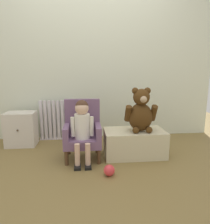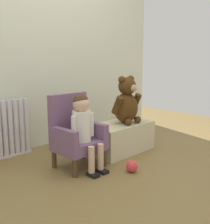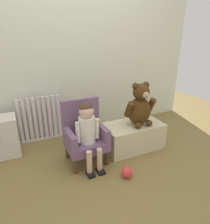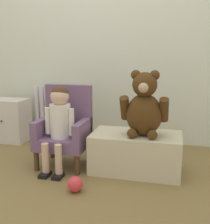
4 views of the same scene
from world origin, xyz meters
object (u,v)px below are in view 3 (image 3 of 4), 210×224
object	(u,v)px
radiator	(40,119)
low_bench	(132,136)
small_dresser	(0,137)
large_teddy_bear	(140,107)
child_armchair	(84,134)
child_figure	(88,126)
toy_ball	(127,172)

from	to	relation	value
radiator	low_bench	bearing A→B (deg)	-35.10
small_dresser	low_bench	size ratio (longest dim) A/B	0.65
radiator	large_teddy_bear	xyz separation A→B (m)	(1.04, -0.72, 0.25)
small_dresser	child_armchair	size ratio (longest dim) A/B	0.68
child_armchair	large_teddy_bear	bearing A→B (deg)	-3.35
low_bench	large_teddy_bear	world-z (taller)	large_teddy_bear
small_dresser	large_teddy_bear	world-z (taller)	large_teddy_bear
small_dresser	child_figure	distance (m)	1.06
child_figure	low_bench	xyz separation A→B (m)	(0.62, 0.10, -0.29)
child_armchair	low_bench	distance (m)	0.64
toy_ball	low_bench	bearing A→B (deg)	52.18
radiator	small_dresser	size ratio (longest dim) A/B	1.28
child_armchair	low_bench	world-z (taller)	child_armchair
radiator	child_figure	size ratio (longest dim) A/B	0.85
child_figure	low_bench	distance (m)	0.69
large_teddy_bear	low_bench	bearing A→B (deg)	153.48
small_dresser	child_figure	size ratio (longest dim) A/B	0.66
child_figure	low_bench	bearing A→B (deg)	9.26
radiator	large_teddy_bear	bearing A→B (deg)	-34.65
child_figure	large_teddy_bear	bearing A→B (deg)	5.97
small_dresser	toy_ball	distance (m)	1.47
child_figure	toy_ball	distance (m)	0.59
radiator	small_dresser	bearing A→B (deg)	-157.54
low_bench	large_teddy_bear	bearing A→B (deg)	-26.52
radiator	small_dresser	world-z (taller)	radiator
low_bench	small_dresser	bearing A→B (deg)	161.40
radiator	low_bench	distance (m)	1.21
small_dresser	child_figure	world-z (taller)	child_figure
small_dresser	large_teddy_bear	distance (m)	1.64
toy_ball	child_figure	bearing A→B (deg)	125.61
radiator	child_armchair	distance (m)	0.77
low_bench	child_figure	bearing A→B (deg)	-170.74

